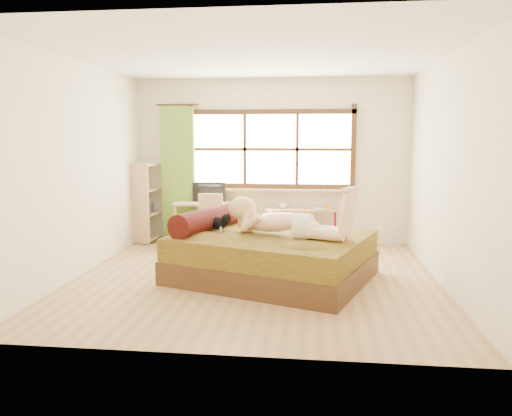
# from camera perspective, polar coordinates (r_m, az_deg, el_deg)

# --- Properties ---
(floor) EXTENTS (4.50, 4.50, 0.00)m
(floor) POSITION_cam_1_polar(r_m,az_deg,el_deg) (6.31, -0.08, -8.00)
(floor) COLOR #9E754C
(floor) RESTS_ON ground
(ceiling) EXTENTS (4.50, 4.50, 0.00)m
(ceiling) POSITION_cam_1_polar(r_m,az_deg,el_deg) (6.14, -0.08, 17.00)
(ceiling) COLOR white
(ceiling) RESTS_ON wall_back
(wall_back) EXTENTS (4.50, 0.00, 4.50)m
(wall_back) POSITION_cam_1_polar(r_m,az_deg,el_deg) (8.31, 1.72, 5.34)
(wall_back) COLOR silver
(wall_back) RESTS_ON floor
(wall_front) EXTENTS (4.50, 0.00, 4.50)m
(wall_front) POSITION_cam_1_polar(r_m,az_deg,el_deg) (3.86, -3.95, 2.11)
(wall_front) COLOR silver
(wall_front) RESTS_ON floor
(wall_left) EXTENTS (0.00, 4.50, 4.50)m
(wall_left) POSITION_cam_1_polar(r_m,az_deg,el_deg) (6.72, -19.56, 4.22)
(wall_left) COLOR silver
(wall_left) RESTS_ON floor
(wall_right) EXTENTS (0.00, 4.50, 4.50)m
(wall_right) POSITION_cam_1_polar(r_m,az_deg,el_deg) (6.23, 20.98, 3.88)
(wall_right) COLOR silver
(wall_right) RESTS_ON floor
(window) EXTENTS (2.80, 0.16, 1.46)m
(window) POSITION_cam_1_polar(r_m,az_deg,el_deg) (8.28, 1.71, 6.43)
(window) COLOR #FFEDBF
(window) RESTS_ON wall_back
(curtain) EXTENTS (0.55, 0.10, 2.20)m
(curtain) POSITION_cam_1_polar(r_m,az_deg,el_deg) (8.48, -8.87, 3.95)
(curtain) COLOR #527C21
(curtain) RESTS_ON wall_back
(bed) EXTENTS (2.72, 2.45, 0.85)m
(bed) POSITION_cam_1_polar(r_m,az_deg,el_deg) (6.25, 1.42, -5.30)
(bed) COLOR #372610
(bed) RESTS_ON floor
(woman) EXTENTS (1.63, 0.96, 0.67)m
(woman) POSITION_cam_1_polar(r_m,az_deg,el_deg) (6.05, 3.29, -0.04)
(woman) COLOR beige
(woman) RESTS_ON bed
(kitten) EXTENTS (0.36, 0.24, 0.27)m
(kitten) POSITION_cam_1_polar(r_m,az_deg,el_deg) (6.34, -4.52, -1.52)
(kitten) COLOR black
(kitten) RESTS_ON bed
(desk) EXTENTS (1.12, 0.54, 0.69)m
(desk) POSITION_cam_1_polar(r_m,az_deg,el_deg) (8.24, -5.49, 0.03)
(desk) COLOR #9D7455
(desk) RESTS_ON floor
(monitor) EXTENTS (0.55, 0.09, 0.32)m
(monitor) POSITION_cam_1_polar(r_m,az_deg,el_deg) (8.26, -5.44, 1.80)
(monitor) COLOR black
(monitor) RESTS_ON desk
(chair) EXTENTS (0.40, 0.40, 0.86)m
(chair) POSITION_cam_1_polar(r_m,az_deg,el_deg) (7.88, -5.35, -1.21)
(chair) COLOR #9D7455
(chair) RESTS_ON floor
(pipe_shelf) EXTENTS (1.21, 0.48, 0.67)m
(pipe_shelf) POSITION_cam_1_polar(r_m,az_deg,el_deg) (8.21, 5.27, -1.18)
(pipe_shelf) COLOR #9D7455
(pipe_shelf) RESTS_ON floor
(cup) EXTENTS (0.14, 0.14, 0.10)m
(cup) POSITION_cam_1_polar(r_m,az_deg,el_deg) (8.19, 3.10, 0.27)
(cup) COLOR gray
(cup) RESTS_ON pipe_shelf
(book) EXTENTS (0.20, 0.26, 0.02)m
(book) POSITION_cam_1_polar(r_m,az_deg,el_deg) (8.18, 6.60, -0.06)
(book) COLOR gray
(book) RESTS_ON pipe_shelf
(bookshelf) EXTENTS (0.39, 0.61, 1.32)m
(bookshelf) POSITION_cam_1_polar(r_m,az_deg,el_deg) (8.59, -12.38, 0.71)
(bookshelf) COLOR #9D7455
(bookshelf) RESTS_ON floor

